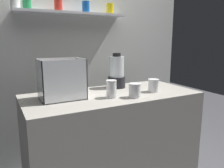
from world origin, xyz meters
TOP-DOWN VIEW (x-y plane):
  - counter at (0.00, 0.00)m, footprint 1.40×0.64m
  - back_wall_unit at (-0.00, 0.77)m, footprint 2.60×0.24m
  - carrot_display_bin at (-0.41, 0.03)m, footprint 0.32×0.22m
  - blender_pitcher at (0.15, 0.19)m, footprint 0.16×0.16m
  - juice_cup_orange_far_left at (-0.06, -0.11)m, footprint 0.08×0.08m
  - juice_cup_mango_left at (0.10, -0.18)m, footprint 0.09×0.09m
  - juice_cup_mango_middle at (0.34, -0.10)m, footprint 0.09×0.09m

SIDE VIEW (x-z plane):
  - counter at x=0.00m, z-range 0.00..0.90m
  - juice_cup_mango_left at x=0.10m, z-range 0.89..1.00m
  - juice_cup_mango_middle at x=0.34m, z-range 0.89..1.00m
  - juice_cup_orange_far_left at x=-0.06m, z-range 0.89..1.03m
  - carrot_display_bin at x=-0.41m, z-range 0.85..1.14m
  - blender_pitcher at x=0.15m, z-range 0.88..1.19m
  - back_wall_unit at x=0.00m, z-range 0.01..2.51m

